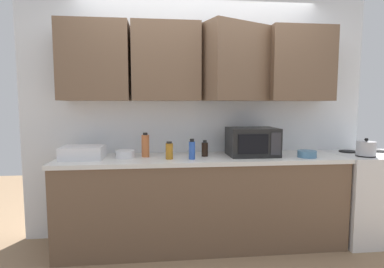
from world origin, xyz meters
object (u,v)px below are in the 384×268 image
at_px(microwave, 252,142).
at_px(bottle_soy_dark, 205,149).
at_px(stove_range, 369,196).
at_px(bowl_mixing_large, 125,154).
at_px(bowl_ceramic_small, 307,154).
at_px(bottle_spice_jar, 145,146).
at_px(bottle_blue_cleaner, 192,150).
at_px(kettle, 366,148).
at_px(bottle_amber_vinegar, 169,151).
at_px(dish_rack, 83,152).

bearing_deg(microwave, bottle_soy_dark, 179.04).
distance_m(stove_range, bowl_mixing_large, 2.58).
bearing_deg(bowl_ceramic_small, bottle_spice_jar, 173.10).
relative_size(bottle_spice_jar, bottle_blue_cleaner, 1.23).
bearing_deg(kettle, bottle_amber_vinegar, 178.31).
distance_m(microwave, bottle_soy_dark, 0.48).
xyz_separation_m(kettle, bottle_spice_jar, (-2.17, 0.20, 0.03)).
height_order(dish_rack, bottle_blue_cleaner, bottle_blue_cleaner).
height_order(bottle_blue_cleaner, bowl_ceramic_small, bottle_blue_cleaner).
distance_m(kettle, bowl_ceramic_small, 0.61).
bearing_deg(bottle_spice_jar, bowl_ceramic_small, -6.90).
bearing_deg(bowl_mixing_large, stove_range, -0.67).
relative_size(bottle_soy_dark, bottle_amber_vinegar, 0.97).
relative_size(bottle_soy_dark, bowl_ceramic_small, 0.90).
height_order(dish_rack, bottle_soy_dark, bottle_soy_dark).
height_order(bottle_amber_vinegar, bowl_ceramic_small, bottle_amber_vinegar).
bearing_deg(bowl_ceramic_small, dish_rack, 176.06).
relative_size(kettle, dish_rack, 0.47).
bearing_deg(microwave, bottle_blue_cleaner, -167.41).
bearing_deg(dish_rack, bowl_ceramic_small, -3.94).
bearing_deg(bowl_mixing_large, bottle_spice_jar, 9.42).
bearing_deg(bottle_amber_vinegar, bowl_mixing_large, 165.10).
height_order(kettle, dish_rack, kettle).
height_order(kettle, bowl_mixing_large, kettle).
distance_m(bottle_soy_dark, bottle_amber_vinegar, 0.37).
bearing_deg(dish_rack, bowl_mixing_large, 1.41).
xyz_separation_m(dish_rack, bottle_blue_cleaner, (1.02, -0.13, 0.03)).
distance_m(kettle, microwave, 1.12).
bearing_deg(bottle_amber_vinegar, microwave, 7.47).
height_order(kettle, bottle_amber_vinegar, kettle).
bearing_deg(stove_range, bowl_mixing_large, 179.33).
relative_size(bottle_blue_cleaner, bowl_ceramic_small, 1.08).
xyz_separation_m(microwave, bowl_mixing_large, (-1.26, 0.00, -0.10)).
bearing_deg(bottle_spice_jar, bottle_amber_vinegar, -32.26).
height_order(kettle, bowl_ceramic_small, kettle).
distance_m(dish_rack, bowl_mixing_large, 0.39).
relative_size(microwave, bottle_amber_vinegar, 2.89).
bearing_deg(dish_rack, bottle_amber_vinegar, -7.24).
xyz_separation_m(microwave, dish_rack, (-1.64, -0.01, -0.08)).
bearing_deg(bottle_soy_dark, kettle, -6.29).
relative_size(stove_range, bottle_blue_cleaner, 4.73).
height_order(dish_rack, bowl_mixing_large, dish_rack).
xyz_separation_m(bottle_amber_vinegar, bowl_ceramic_small, (1.33, -0.04, -0.05)).
height_order(stove_range, microwave, microwave).
distance_m(bottle_spice_jar, bowl_ceramic_small, 1.58).
xyz_separation_m(microwave, bottle_soy_dark, (-0.48, 0.01, -0.07)).
relative_size(stove_range, microwave, 1.90).
bearing_deg(bowl_ceramic_small, stove_range, 9.37).
xyz_separation_m(kettle, dish_rack, (-2.75, 0.16, -0.02)).
bearing_deg(dish_rack, stove_range, -0.39).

